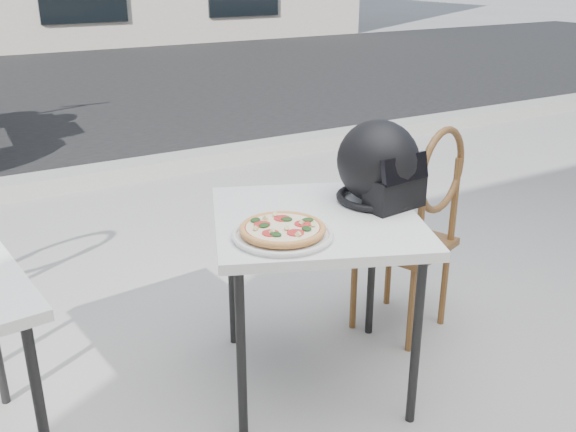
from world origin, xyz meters
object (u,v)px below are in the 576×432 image
cafe_table_main (316,232)px  helmet (380,167)px  pizza (283,229)px  cafe_chair_main (418,222)px  plate (283,235)px

cafe_table_main → helmet: bearing=1.6°
pizza → cafe_chair_main: size_ratio=0.40×
helmet → cafe_table_main: bearing=175.4°
cafe_table_main → plate: 0.24m
plate → pizza: (0.00, 0.00, 0.02)m
plate → pizza: bearing=50.1°
plate → cafe_table_main: bearing=28.4°
helmet → cafe_chair_main: 0.42m
cafe_table_main → pizza: bearing=-151.6°
cafe_table_main → helmet: (0.28, 0.01, 0.20)m
cafe_table_main → plate: plate is taller
cafe_table_main → cafe_chair_main: bearing=8.1°
pizza → helmet: helmet is taller
cafe_table_main → pizza: size_ratio=2.53×
plate → pizza: size_ratio=1.13×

